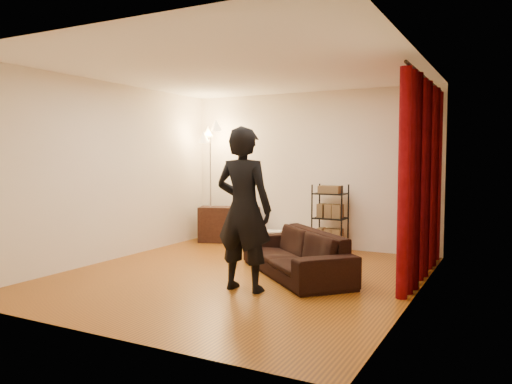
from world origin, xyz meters
The scene contains 14 objects.
floor centered at (0.00, 0.00, 0.00)m, with size 5.00×5.00×0.00m, color #9A570F.
ceiling centered at (0.00, 0.00, 2.70)m, with size 5.00×5.00×0.00m, color white.
wall_back centered at (0.00, 2.50, 1.35)m, with size 5.00×5.00×0.00m, color #F0E4CD.
wall_front centered at (0.00, -2.50, 1.35)m, with size 5.00×5.00×0.00m, color #F0E4CD.
wall_left centered at (-2.25, 0.00, 1.35)m, with size 5.00×5.00×0.00m, color #F0E4CD.
wall_right centered at (2.25, 0.00, 1.35)m, with size 5.00×5.00×0.00m, color #F0E4CD.
curtain_rod centered at (2.15, 1.12, 2.58)m, with size 0.04×0.04×2.65m, color black.
curtain centered at (2.13, 1.12, 1.28)m, with size 0.22×2.65×2.55m, color #6A070C, non-canonical shape.
sofa centered at (0.65, 0.37, 0.30)m, with size 2.04×0.80×0.60m, color black.
person centered at (0.40, -0.59, 0.96)m, with size 0.70×0.46×1.93m, color black.
media_cabinet centered at (-1.46, 2.23, 0.33)m, with size 1.12×0.42×0.65m, color black.
storage_boxes centered at (-0.58, 2.21, 0.14)m, with size 0.34×0.27×0.28m, color silver, non-canonical shape.
wire_shelf centered at (0.50, 2.19, 0.56)m, with size 0.51×0.36×1.12m, color black, non-canonical shape.
floor_lamp centered at (-1.78, 2.07, 1.08)m, with size 0.39×0.39×2.16m, color silver, non-canonical shape.
Camera 1 is at (3.23, -5.67, 1.57)m, focal length 35.00 mm.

